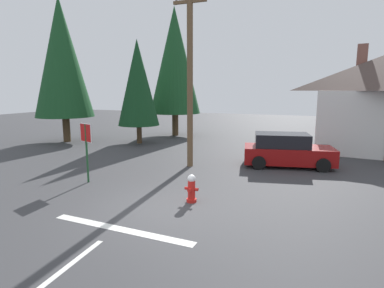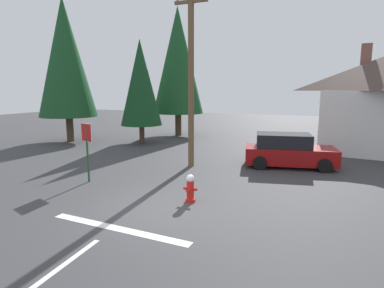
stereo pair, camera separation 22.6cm
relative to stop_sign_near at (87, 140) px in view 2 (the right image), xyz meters
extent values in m
cube|color=#38383A|center=(3.83, -1.59, -1.76)|extent=(80.00, 80.00, 0.10)
cube|color=silver|center=(3.76, -3.22, -1.70)|extent=(4.38, 0.44, 0.01)
cube|color=silver|center=(3.83, -5.75, -1.70)|extent=(0.40, 3.56, 0.01)
cylinder|color=#1E4C28|center=(0.00, 0.00, -0.52)|extent=(0.08, 0.08, 2.37)
cube|color=white|center=(0.00, 0.00, 0.31)|extent=(0.71, 0.25, 0.74)
cube|color=red|center=(0.00, 0.00, 0.31)|extent=(0.67, 0.24, 0.69)
cylinder|color=red|center=(4.74, -0.55, -1.65)|extent=(0.34, 0.34, 0.11)
cylinder|color=red|center=(4.74, -0.55, -1.29)|extent=(0.25, 0.25, 0.62)
sphere|color=white|center=(4.74, -0.55, -0.90)|extent=(0.27, 0.27, 0.27)
cylinder|color=red|center=(4.56, -0.55, -1.25)|extent=(0.11, 0.10, 0.10)
cylinder|color=red|center=(4.92, -0.55, -1.25)|extent=(0.11, 0.10, 0.10)
cylinder|color=red|center=(4.74, -0.73, -1.25)|extent=(0.12, 0.11, 0.12)
cylinder|color=brown|center=(2.76, 4.10, 2.41)|extent=(0.28, 0.28, 8.22)
cube|color=brown|center=(2.76, 4.10, 5.92)|extent=(1.60, 0.14, 0.14)
cylinder|color=slate|center=(2.09, 4.10, 6.05)|extent=(0.10, 0.10, 0.12)
cube|color=brown|center=(10.71, 12.88, 3.70)|extent=(0.66, 0.66, 2.13)
cube|color=maroon|center=(7.21, 5.90, -1.14)|extent=(4.50, 2.70, 0.79)
cube|color=black|center=(6.88, 5.83, -0.42)|extent=(2.81, 2.13, 0.64)
cylinder|color=black|center=(8.41, 7.10, -1.39)|extent=(0.67, 0.35, 0.64)
cylinder|color=black|center=(8.80, 5.29, -1.39)|extent=(0.67, 0.35, 0.64)
cylinder|color=black|center=(5.62, 6.50, -1.39)|extent=(0.67, 0.35, 0.64)
cylinder|color=black|center=(6.01, 4.69, -1.39)|extent=(0.67, 0.35, 0.64)
cylinder|color=#4C3823|center=(-3.10, 9.01, -1.07)|extent=(0.35, 0.35, 1.27)
cone|color=#143D1E|center=(-3.10, 9.01, 2.46)|extent=(2.82, 2.82, 5.79)
cylinder|color=#4C3823|center=(-8.31, 7.66, -0.81)|extent=(0.50, 0.50, 1.80)
cone|color=#194723|center=(-8.31, 7.66, 4.19)|extent=(4.00, 4.00, 8.20)
cylinder|color=#4C3823|center=(-2.42, 13.47, -0.80)|extent=(0.51, 0.51, 1.82)
cone|color=#194723|center=(-2.42, 13.47, 4.25)|extent=(4.04, 4.04, 8.28)
camera|label=1|loc=(8.56, -9.92, 1.99)|focal=29.71mm
camera|label=2|loc=(8.77, -9.84, 1.99)|focal=29.71mm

